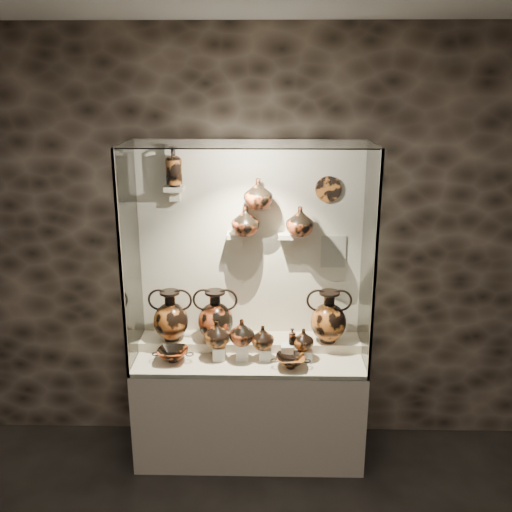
{
  "coord_description": "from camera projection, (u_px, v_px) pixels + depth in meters",
  "views": [
    {
      "loc": [
        0.13,
        -1.68,
        2.78
      ],
      "look_at": [
        0.05,
        2.28,
        1.58
      ],
      "focal_mm": 40.0,
      "sensor_mm": 36.0,
      "label": 1
    }
  ],
  "objects": [
    {
      "name": "ovoid_vase_c",
      "position": [
        300.0,
        221.0,
        4.14
      ],
      "size": [
        0.22,
        0.22,
        0.21
      ],
      "primitive_type": "imported",
      "rotation": [
        0.0,
        0.0,
        -0.08
      ],
      "color": "#B1451F",
      "rests_on": "bracket_cc"
    },
    {
      "name": "frame_post_right",
      "position": [
        375.0,
        272.0,
        3.74
      ],
      "size": [
        0.02,
        0.02,
        1.6
      ],
      "primitive_type": "cube",
      "color": "gray",
      "rests_on": "plinth"
    },
    {
      "name": "jug_a",
      "position": [
        217.0,
        333.0,
        4.17
      ],
      "size": [
        0.22,
        0.22,
        0.2
      ],
      "primitive_type": "imported",
      "rotation": [
        0.0,
        0.0,
        -0.15
      ],
      "color": "#A1531F",
      "rests_on": "pedestal_a"
    },
    {
      "name": "glass_left",
      "position": [
        130.0,
        257.0,
        4.05
      ],
      "size": [
        0.01,
        0.6,
        1.6
      ],
      "primitive_type": "cube",
      "color": "white",
      "rests_on": "plinth"
    },
    {
      "name": "front_tier",
      "position": [
        249.0,
        358.0,
        4.26
      ],
      "size": [
        1.68,
        0.58,
        0.03
      ],
      "primitive_type": "cube",
      "color": "beige",
      "rests_on": "plinth"
    },
    {
      "name": "lekythos_tall",
      "position": [
        174.0,
        165.0,
        4.08
      ],
      "size": [
        0.17,
        0.17,
        0.32
      ],
      "primitive_type": null,
      "rotation": [
        0.0,
        0.0,
        -0.41
      ],
      "color": "#A1531F",
      "rests_on": "bracket_ul"
    },
    {
      "name": "plinth",
      "position": [
        249.0,
        407.0,
        4.38
      ],
      "size": [
        1.7,
        0.6,
        0.8
      ],
      "primitive_type": "cube",
      "color": "beige",
      "rests_on": "floor"
    },
    {
      "name": "jug_e",
      "position": [
        303.0,
        339.0,
        4.17
      ],
      "size": [
        0.16,
        0.16,
        0.16
      ],
      "primitive_type": "imported",
      "rotation": [
        0.0,
        0.0,
        -0.01
      ],
      "color": "#A1531F",
      "rests_on": "pedestal_e"
    },
    {
      "name": "ovoid_vase_a",
      "position": [
        245.0,
        221.0,
        4.15
      ],
      "size": [
        0.25,
        0.25,
        0.22
      ],
      "primitive_type": "imported",
      "rotation": [
        0.0,
        0.0,
        -0.27
      ],
      "color": "#B1451F",
      "rests_on": "bracket_ca"
    },
    {
      "name": "rear_tier",
      "position": [
        250.0,
        343.0,
        4.42
      ],
      "size": [
        1.7,
        0.25,
        0.1
      ],
      "primitive_type": "cube",
      "color": "beige",
      "rests_on": "plinth"
    },
    {
      "name": "info_placard",
      "position": [
        333.0,
        252.0,
        4.32
      ],
      "size": [
        0.19,
        0.01,
        0.25
      ],
      "primitive_type": "cube",
      "color": "beige",
      "rests_on": "back_panel"
    },
    {
      "name": "bracket_cb",
      "position": [
        263.0,
        209.0,
        4.18
      ],
      "size": [
        0.1,
        0.12,
        0.04
      ],
      "primitive_type": "cube",
      "color": "beige",
      "rests_on": "back_panel"
    },
    {
      "name": "pedestal_e",
      "position": [
        306.0,
        355.0,
        4.19
      ],
      "size": [
        0.09,
        0.09,
        0.08
      ],
      "primitive_type": "cube",
      "color": "silver",
      "rests_on": "front_tier"
    },
    {
      "name": "kylix_left",
      "position": [
        173.0,
        354.0,
        4.17
      ],
      "size": [
        0.33,
        0.29,
        0.12
      ],
      "primitive_type": null,
      "rotation": [
        0.0,
        0.0,
        0.16
      ],
      "color": "#B1451F",
      "rests_on": "front_tier"
    },
    {
      "name": "back_panel",
      "position": [
        250.0,
        246.0,
        4.34
      ],
      "size": [
        1.7,
        0.03,
        1.6
      ],
      "primitive_type": "cube",
      "color": "beige",
      "rests_on": "plinth"
    },
    {
      "name": "amphora_left",
      "position": [
        171.0,
        315.0,
        4.32
      ],
      "size": [
        0.42,
        0.42,
        0.4
      ],
      "primitive_type": null,
      "rotation": [
        0.0,
        0.0,
        -0.43
      ],
      "color": "#A1531F",
      "rests_on": "rear_tier"
    },
    {
      "name": "glass_front",
      "position": [
        247.0,
        271.0,
        3.75
      ],
      "size": [
        1.7,
        0.01,
        1.6
      ],
      "primitive_type": "cube",
      "color": "white",
      "rests_on": "plinth"
    },
    {
      "name": "bracket_ul",
      "position": [
        174.0,
        189.0,
        4.15
      ],
      "size": [
        0.14,
        0.12,
        0.04
      ],
      "primitive_type": "cube",
      "color": "beige",
      "rests_on": "back_panel"
    },
    {
      "name": "wall_plate",
      "position": [
        328.0,
        189.0,
        4.17
      ],
      "size": [
        0.19,
        0.02,
        0.19
      ],
      "primitive_type": "cylinder",
      "rotation": [
        1.57,
        0.0,
        0.0
      ],
      "color": "#B66123",
      "rests_on": "back_panel"
    },
    {
      "name": "wall_back",
      "position": [
        250.0,
        246.0,
        4.34
      ],
      "size": [
        5.0,
        0.02,
        3.2
      ],
      "primitive_type": "cube",
      "color": "black",
      "rests_on": "ground"
    },
    {
      "name": "bracket_ca",
      "position": [
        237.0,
        235.0,
        4.24
      ],
      "size": [
        0.14,
        0.12,
        0.04
      ],
      "primitive_type": "cube",
      "color": "beige",
      "rests_on": "back_panel"
    },
    {
      "name": "bracket_cc",
      "position": [
        288.0,
        236.0,
        4.23
      ],
      "size": [
        0.14,
        0.12,
        0.04
      ],
      "primitive_type": "cube",
      "color": "beige",
      "rests_on": "back_panel"
    },
    {
      "name": "pedestal_a",
      "position": [
        219.0,
        353.0,
        4.2
      ],
      "size": [
        0.09,
        0.09,
        0.1
      ],
      "primitive_type": "cube",
      "color": "silver",
      "rests_on": "front_tier"
    },
    {
      "name": "glass_top",
      "position": [
        248.0,
        144.0,
        3.81
      ],
      "size": [
        1.7,
        0.6,
        0.01
      ],
      "primitive_type": "cube",
      "color": "white",
      "rests_on": "back_panel"
    },
    {
      "name": "kylix_right",
      "position": [
        291.0,
        360.0,
        4.08
      ],
      "size": [
        0.33,
        0.31,
        0.11
      ],
      "primitive_type": null,
      "rotation": [
        0.0,
        0.0,
        0.34
      ],
      "color": "#A1531F",
      "rests_on": "front_tier"
    },
    {
      "name": "frame_post_left",
      "position": [
        121.0,
        270.0,
        3.78
      ],
      "size": [
        0.02,
        0.02,
        1.6
      ],
      "primitive_type": "cube",
      "color": "gray",
      "rests_on": "plinth"
    },
    {
      "name": "lekythos_small",
      "position": [
        292.0,
        336.0,
        4.16
      ],
      "size": [
        0.08,
        0.08,
        0.14
      ],
      "primitive_type": null,
      "rotation": [
        0.0,
        0.0,
        -0.37
      ],
      "color": "#B1451F",
      "rests_on": "pedestal_d"
    },
    {
      "name": "amphora_right",
      "position": [
        329.0,
        316.0,
        4.29
      ],
      "size": [
        0.42,
        0.42,
        0.41
      ],
      "primitive_type": null,
      "rotation": [
        0.0,
        0.0,
        -0.39
      ],
      "color": "#A1531F",
      "rests_on": "rear_tier"
    },
    {
      "name": "amphora_mid",
      "position": [
        215.0,
        316.0,
        4.31
      ],
      "size": [
        0.41,
        0.41,
        0.4
      ],
      "primitive_type": null,
      "rotation": [
        0.0,
        0.0,
        0.35
      ],
      "color": "#B1451F",
      "rests_on": "rear_tier"
    },
    {
      "name": "jug_c",
      "position": [
        263.0,
        337.0,
        4.16
      ],
      "size": [
        0.21,
        0.21,
        0.17
      ],
      "primitive_type": "imported",
      "rotation": [
        0.0,
        0.0,
        -0.31
      ],
      "color": "#A1531F",
      "rests_on": "pedestal_c"
    },
    {
      "name": "ovoid_vase_b",
      "position": [
        258.0,
        194.0,
        4.09
      ],
      "size": [
        0.22,
        0.22,
        0.22
      ],
      "primitive_type": "imported",
      "rotation": [
        0.0,
        0.0,
        0.04
      ],
      "color": "#B1451F",
      "rests_on": "bracket_cb"
    },
    {
      "name": "pedestal_b",
      "position": [
        242.0,
        351.0,
        4.19
      ],
      "size": [
        0.09,
        0.09,
        0.13
      ],
      "primitive_type": "cube",
      "color": "silver",
      "rests_on": "front_tier"
    },
    {
      "name": "jug_b",
      "position": [
        242.0,
        332.0,
        4.13
      ],
      "size": [
        0.23,
        0.23,
        0.19
      ],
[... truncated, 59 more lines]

